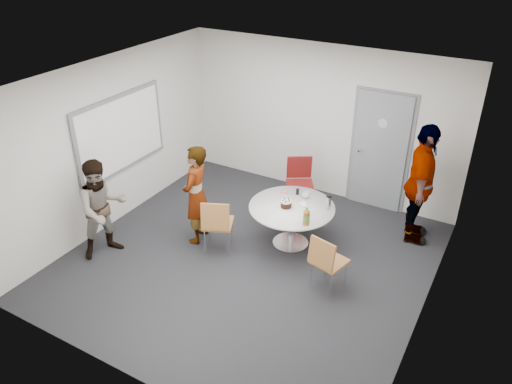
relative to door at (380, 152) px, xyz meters
The scene contains 15 objects.
floor 2.90m from the door, 113.90° to the right, with size 5.00×5.00×0.00m, color #242428.
ceiling 3.19m from the door, 113.90° to the right, with size 5.00×5.00×0.00m, color silver.
wall_back 1.15m from the door, behind, with size 5.00×5.00×0.00m, color silver.
wall_left 4.38m from the door, 145.41° to the right, with size 5.00×5.00×0.00m, color silver.
wall_right 2.87m from the door, 60.57° to the right, with size 5.00×5.00×0.00m, color silver.
wall_front 5.11m from the door, 102.45° to the right, with size 5.00×5.00×0.00m, color silver.
door is the anchor object (origin of this frame).
whiteboard 4.25m from the door, 147.34° to the right, with size 0.04×1.90×1.25m.
table 1.99m from the door, 111.86° to the right, with size 1.29×1.29×0.96m.
chair_near_left 3.05m from the door, 122.20° to the right, with size 0.58×0.60×0.91m.
chair_near_right 2.62m from the door, 87.05° to the right, with size 0.50×0.53×0.86m.
chair_far 1.41m from the door, 146.89° to the right, with size 0.62×0.64×0.94m.
person_main 3.17m from the door, 130.98° to the right, with size 0.58×0.38×1.59m, color #A5C6EA.
person_left 4.54m from the door, 132.32° to the right, with size 0.74×0.58×1.53m, color white.
person_right 1.11m from the door, 39.86° to the right, with size 1.12×0.47×1.92m, color black.
Camera 1 is at (3.05, -5.17, 4.50)m, focal length 35.00 mm.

